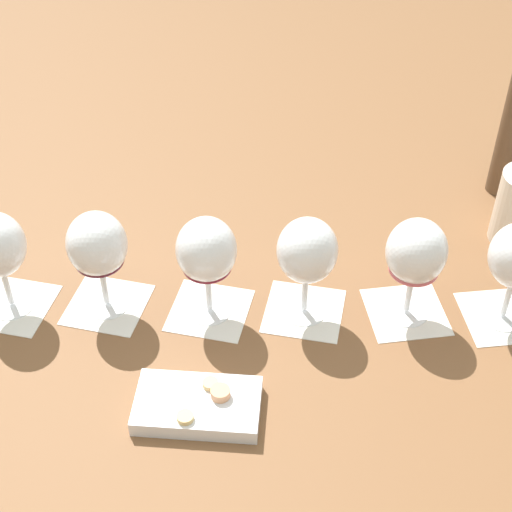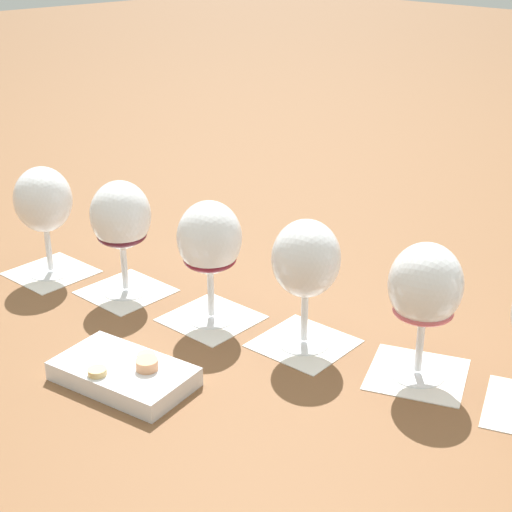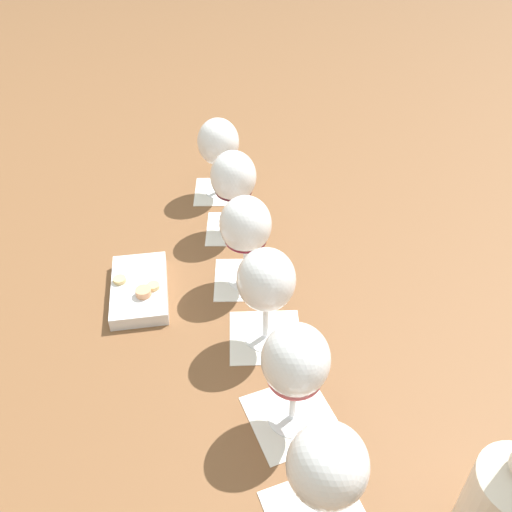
{
  "view_description": "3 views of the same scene",
  "coord_description": "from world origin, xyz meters",
  "px_view_note": "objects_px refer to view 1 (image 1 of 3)",
  "views": [
    {
      "loc": [
        -0.26,
        0.82,
        0.87
      ],
      "look_at": [
        0.0,
        -0.0,
        0.11
      ],
      "focal_mm": 55.0,
      "sensor_mm": 36.0,
      "label": 1
    },
    {
      "loc": [
        -0.69,
        0.66,
        0.52
      ],
      "look_at": [
        0.0,
        -0.0,
        0.11
      ],
      "focal_mm": 55.0,
      "sensor_mm": 36.0,
      "label": 2
    },
    {
      "loc": [
        -0.68,
        -0.05,
        0.66
      ],
      "look_at": [
        0.0,
        -0.0,
        0.11
      ],
      "focal_mm": 38.0,
      "sensor_mm": 36.0,
      "label": 3
    }
  ],
  "objects_px": {
    "wine_glass_4": "(98,248)",
    "wine_glass_3": "(207,254)",
    "wine_glass_2": "(307,255)",
    "wine_glass_1": "(416,255)",
    "snack_dish": "(198,405)"
  },
  "relations": [
    {
      "from": "wine_glass_3",
      "to": "snack_dish",
      "type": "xyz_separation_m",
      "value": [
        -0.05,
        0.19,
        -0.1
      ]
    },
    {
      "from": "wine_glass_4",
      "to": "wine_glass_3",
      "type": "bearing_deg",
      "value": -166.77
    },
    {
      "from": "wine_glass_2",
      "to": "snack_dish",
      "type": "height_order",
      "value": "wine_glass_2"
    },
    {
      "from": "wine_glass_1",
      "to": "snack_dish",
      "type": "relative_size",
      "value": 0.93
    },
    {
      "from": "wine_glass_1",
      "to": "wine_glass_4",
      "type": "relative_size",
      "value": 1.0
    },
    {
      "from": "wine_glass_1",
      "to": "wine_glass_4",
      "type": "xyz_separation_m",
      "value": [
        0.45,
        0.13,
        -0.0
      ]
    },
    {
      "from": "wine_glass_1",
      "to": "wine_glass_3",
      "type": "height_order",
      "value": "same"
    },
    {
      "from": "wine_glass_2",
      "to": "wine_glass_1",
      "type": "bearing_deg",
      "value": -163.11
    },
    {
      "from": "wine_glass_2",
      "to": "snack_dish",
      "type": "distance_m",
      "value": 0.27
    },
    {
      "from": "wine_glass_1",
      "to": "wine_glass_2",
      "type": "xyz_separation_m",
      "value": [
        0.15,
        0.05,
        -0.0
      ]
    },
    {
      "from": "wine_glass_1",
      "to": "snack_dish",
      "type": "bearing_deg",
      "value": 49.0
    },
    {
      "from": "snack_dish",
      "to": "wine_glass_3",
      "type": "bearing_deg",
      "value": -74.28
    },
    {
      "from": "wine_glass_2",
      "to": "wine_glass_4",
      "type": "xyz_separation_m",
      "value": [
        0.3,
        0.08,
        0.0
      ]
    },
    {
      "from": "wine_glass_3",
      "to": "wine_glass_4",
      "type": "bearing_deg",
      "value": 13.23
    },
    {
      "from": "wine_glass_1",
      "to": "snack_dish",
      "type": "height_order",
      "value": "wine_glass_1"
    }
  ]
}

